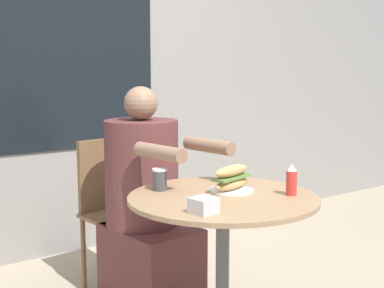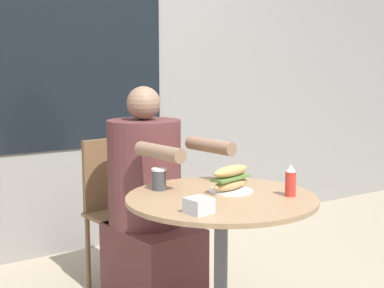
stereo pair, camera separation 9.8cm
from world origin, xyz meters
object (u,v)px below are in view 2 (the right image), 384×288
(seated_diner, at_px, (149,214))
(drink_cup, at_px, (159,179))
(condiment_bottle, at_px, (291,181))
(sandwich_on_plate, at_px, (231,180))
(cafe_table, at_px, (221,238))
(diner_chair, at_px, (118,199))

(seated_diner, distance_m, drink_cup, 0.48)
(condiment_bottle, bearing_deg, sandwich_on_plate, 128.58)
(cafe_table, distance_m, sandwich_on_plate, 0.26)
(condiment_bottle, bearing_deg, seated_diner, 108.89)
(condiment_bottle, bearing_deg, drink_cup, 135.29)
(cafe_table, xyz_separation_m, drink_cup, (-0.17, 0.25, 0.24))
(diner_chair, relative_size, seated_diner, 0.73)
(cafe_table, bearing_deg, sandwich_on_plate, 28.20)
(drink_cup, bearing_deg, diner_chair, 79.43)
(cafe_table, xyz_separation_m, sandwich_on_plate, (0.09, 0.05, 0.24))
(seated_diner, xyz_separation_m, drink_cup, (-0.15, -0.37, 0.27))
(condiment_bottle, bearing_deg, diner_chair, 103.99)
(diner_chair, height_order, drink_cup, diner_chair)
(sandwich_on_plate, distance_m, drink_cup, 0.32)
(sandwich_on_plate, height_order, drink_cup, sandwich_on_plate)
(seated_diner, bearing_deg, cafe_table, 85.13)
(drink_cup, bearing_deg, condiment_bottle, -44.71)
(cafe_table, relative_size, sandwich_on_plate, 3.53)
(drink_cup, bearing_deg, cafe_table, -56.52)
(diner_chair, relative_size, condiment_bottle, 6.34)
(cafe_table, bearing_deg, seated_diner, 91.55)
(diner_chair, relative_size, sandwich_on_plate, 3.70)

